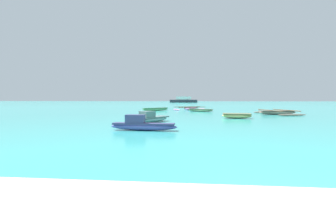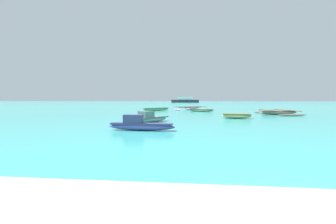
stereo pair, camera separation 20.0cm
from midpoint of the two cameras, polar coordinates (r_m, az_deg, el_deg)
moored_boat_0 at (r=29.21m, az=5.92°, el=0.87°), size 4.48×3.69×0.45m
moored_boat_1 at (r=27.77m, az=-2.83°, el=0.75°), size 3.15×2.86×0.37m
moored_boat_2 at (r=17.94m, az=17.29°, el=-0.88°), size 2.29×0.96×0.38m
moored_boat_3 at (r=26.38m, az=8.61°, el=0.50°), size 3.01×1.87×0.31m
moored_boat_4 at (r=23.78m, az=26.40°, el=-0.08°), size 3.89×4.69×0.44m
moored_boat_5 at (r=14.43m, az=-4.31°, el=-1.59°), size 2.34×2.86×0.73m
moored_boat_6 at (r=10.83m, az=-6.60°, el=-3.26°), size 3.26×0.64×0.75m
distant_ferry at (r=84.48m, az=4.44°, el=3.05°), size 10.20×2.24×2.24m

